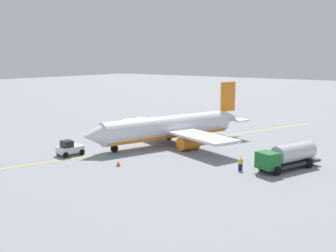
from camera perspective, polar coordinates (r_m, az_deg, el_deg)
ground_plane at (r=65.37m, az=0.00°, el=-2.59°), size 400.00×400.00×0.00m
airplane at (r=65.13m, az=0.35°, el=-0.27°), size 29.88×26.47×9.63m
fuel_tanker at (r=52.94m, az=16.61°, el=-4.06°), size 9.91×5.49×3.15m
pushback_tug at (r=59.64m, az=-13.76°, el=-3.09°), size 3.89×2.84×2.20m
refueling_worker at (r=51.18m, az=10.20°, el=-5.30°), size 0.63×0.59×1.71m
safety_cone_nose at (r=52.73m, az=-7.05°, el=-5.31°), size 0.62×0.62×0.69m
taxi_line_marking at (r=65.37m, az=0.00°, el=-2.59°), size 70.22×23.04×0.01m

